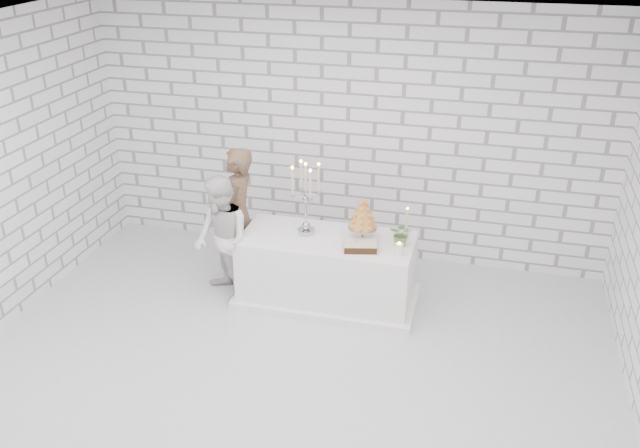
{
  "coord_description": "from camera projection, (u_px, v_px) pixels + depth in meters",
  "views": [
    {
      "loc": [
        1.56,
        -4.73,
        3.9
      ],
      "look_at": [
        0.06,
        1.01,
        1.05
      ],
      "focal_mm": 37.69,
      "sensor_mm": 36.0,
      "label": 1
    }
  ],
  "objects": [
    {
      "name": "ground",
      "position": [
        286.0,
        372.0,
        6.17
      ],
      "size": [
        6.0,
        5.0,
        0.01
      ],
      "primitive_type": "cube",
      "color": "silver",
      "rests_on": "ground"
    },
    {
      "name": "chocolate_cake",
      "position": [
        360.0,
        245.0,
        6.73
      ],
      "size": [
        0.37,
        0.3,
        0.08
      ],
      "primitive_type": "cube",
      "rotation": [
        0.0,
        0.0,
        0.23
      ],
      "color": "black",
      "rests_on": "cake_table"
    },
    {
      "name": "candelabra",
      "position": [
        306.0,
        199.0,
        6.9
      ],
      "size": [
        0.37,
        0.37,
        0.79
      ],
      "primitive_type": null,
      "rotation": [
        0.0,
        0.0,
        -0.17
      ],
      "color": "#A4A3AD",
      "rests_on": "cake_table"
    },
    {
      "name": "extra_taper",
      "position": [
        407.0,
        223.0,
        6.91
      ],
      "size": [
        0.06,
        0.06,
        0.32
      ],
      "primitive_type": "cylinder",
      "rotation": [
        0.0,
        0.0,
        -0.08
      ],
      "color": "beige",
      "rests_on": "cake_table"
    },
    {
      "name": "croquembouche",
      "position": [
        363.0,
        219.0,
        6.82
      ],
      "size": [
        0.32,
        0.32,
        0.48
      ],
      "primitive_type": null,
      "rotation": [
        0.0,
        0.0,
        -0.05
      ],
      "color": "#A1642D",
      "rests_on": "cake_table"
    },
    {
      "name": "ceiling",
      "position": [
        277.0,
        39.0,
        4.87
      ],
      "size": [
        6.0,
        5.0,
        0.01
      ],
      "primitive_type": "cube",
      "color": "white",
      "rests_on": "ground"
    },
    {
      "name": "pillar_candle",
      "position": [
        399.0,
        249.0,
        6.61
      ],
      "size": [
        0.09,
        0.09,
        0.12
      ],
      "primitive_type": "cylinder",
      "rotation": [
        0.0,
        0.0,
        0.12
      ],
      "color": "white",
      "rests_on": "cake_table"
    },
    {
      "name": "groom",
      "position": [
        238.0,
        216.0,
        7.37
      ],
      "size": [
        0.41,
        0.59,
        1.57
      ],
      "primitive_type": "imported",
      "rotation": [
        0.0,
        0.0,
        -1.62
      ],
      "color": "#4D3423",
      "rests_on": "ground"
    },
    {
      "name": "cake_table",
      "position": [
        327.0,
        269.0,
        7.13
      ],
      "size": [
        1.8,
        0.8,
        0.75
      ],
      "primitive_type": "cube",
      "color": "white",
      "rests_on": "ground"
    },
    {
      "name": "wall_front",
      "position": [
        131.0,
        436.0,
        3.34
      ],
      "size": [
        6.0,
        0.01,
        3.0
      ],
      "primitive_type": "cube",
      "color": "white",
      "rests_on": "ground"
    },
    {
      "name": "wall_back",
      "position": [
        348.0,
        134.0,
        7.7
      ],
      "size": [
        6.0,
        0.01,
        3.0
      ],
      "primitive_type": "cube",
      "color": "white",
      "rests_on": "ground"
    },
    {
      "name": "bride",
      "position": [
        222.0,
        240.0,
        7.04
      ],
      "size": [
        0.85,
        0.85,
        1.39
      ],
      "primitive_type": "imported",
      "rotation": [
        0.0,
        0.0,
        -0.81
      ],
      "color": "white",
      "rests_on": "ground"
    },
    {
      "name": "flowers",
      "position": [
        402.0,
        234.0,
        6.77
      ],
      "size": [
        0.25,
        0.22,
        0.25
      ],
      "primitive_type": "imported",
      "rotation": [
        0.0,
        0.0,
        -0.13
      ],
      "color": "#36622E",
      "rests_on": "cake_table"
    }
  ]
}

